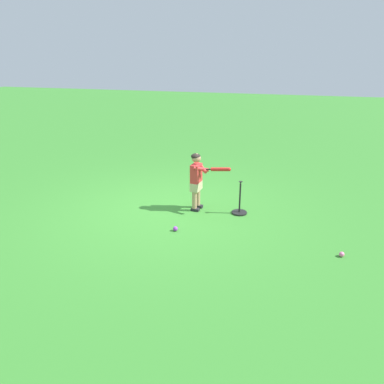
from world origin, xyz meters
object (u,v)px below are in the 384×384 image
play_ball_behind_batter (342,254)px  batting_tee (239,208)px  child_batter (198,176)px  play_ball_by_bucket (175,229)px

play_ball_behind_batter → batting_tee: batting_tee is taller
child_batter → batting_tee: (-0.79, -0.01, -0.55)m
batting_tee → play_ball_behind_batter: bearing=144.7°
child_batter → play_ball_behind_batter: 2.80m
play_ball_by_bucket → play_ball_behind_batter: 2.60m
play_ball_by_bucket → play_ball_behind_batter: bearing=175.9°
child_batter → play_ball_behind_batter: size_ratio=13.92×
child_batter → batting_tee: 0.96m
child_batter → play_ball_by_bucket: (0.13, 0.99, -0.61)m
play_ball_by_bucket → batting_tee: bearing=-132.7°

